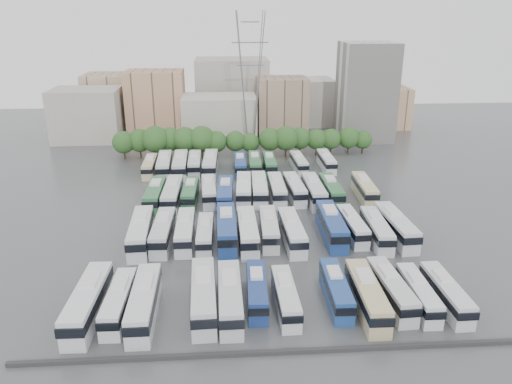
{
  "coord_description": "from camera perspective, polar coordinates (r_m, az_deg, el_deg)",
  "views": [
    {
      "loc": [
        -5.48,
        -76.23,
        34.36
      ],
      "look_at": [
        0.48,
        8.49,
        3.0
      ],
      "focal_mm": 35.0,
      "sensor_mm": 36.0,
      "label": 1
    }
  ],
  "objects": [
    {
      "name": "bus_r1_s1",
      "position": [
        78.84,
        -13.04,
        -4.44
      ],
      "size": [
        3.55,
        13.78,
        4.29
      ],
      "rotation": [
        0.0,
        0.0,
        0.04
      ],
      "color": "silver",
      "rests_on": "ground"
    },
    {
      "name": "bus_r2_s11",
      "position": [
        95.79,
        8.59,
        0.23
      ],
      "size": [
        2.75,
        12.47,
        3.91
      ],
      "rotation": [
        0.0,
        0.0,
        -0.0
      ],
      "color": "#2F6E3E",
      "rests_on": "ground"
    },
    {
      "name": "bus_r0_s9",
      "position": [
        63.57,
        9.13,
        -10.89
      ],
      "size": [
        2.75,
        11.37,
        3.55
      ],
      "rotation": [
        0.0,
        0.0,
        -0.02
      ],
      "color": "navy",
      "rests_on": "ground"
    },
    {
      "name": "bus_r1_s4",
      "position": [
        77.46,
        -5.84,
        -4.78
      ],
      "size": [
        2.59,
        11.08,
        3.47
      ],
      "rotation": [
        0.0,
        0.0,
        -0.02
      ],
      "color": "silver",
      "rests_on": "ground"
    },
    {
      "name": "bus_r1_s7",
      "position": [
        78.74,
        1.49,
        -4.11
      ],
      "size": [
        3.04,
        12.22,
        3.81
      ],
      "rotation": [
        0.0,
        0.0,
        -0.03
      ],
      "color": "silver",
      "rests_on": "ground"
    },
    {
      "name": "bus_r2_s8",
      "position": [
        95.39,
        2.41,
        0.35
      ],
      "size": [
        2.75,
        12.36,
        3.87
      ],
      "rotation": [
        0.0,
        0.0,
        -0.0
      ],
      "color": "silver",
      "rests_on": "ground"
    },
    {
      "name": "bus_r1_s3",
      "position": [
        78.44,
        -8.1,
        -4.41
      ],
      "size": [
        2.72,
        12.27,
        3.85
      ],
      "rotation": [
        0.0,
        0.0,
        0.0
      ],
      "color": "silver",
      "rests_on": "ground"
    },
    {
      "name": "electricity_pylon",
      "position": [
        127.42,
        -0.65,
        13.19
      ],
      "size": [
        9.0,
        6.91,
        33.83
      ],
      "color": "slate",
      "rests_on": "ground"
    },
    {
      "name": "bus_r0_s1",
      "position": [
        62.55,
        -15.39,
        -11.96
      ],
      "size": [
        2.76,
        11.52,
        3.6
      ],
      "rotation": [
        0.0,
        0.0,
        -0.02
      ],
      "color": "silver",
      "rests_on": "ground"
    },
    {
      "name": "bus_r1_s11",
      "position": [
        81.22,
        10.93,
        -3.77
      ],
      "size": [
        2.96,
        11.71,
        3.65
      ],
      "rotation": [
        0.0,
        0.0,
        0.04
      ],
      "color": "silver",
      "rests_on": "ground"
    },
    {
      "name": "bus_r2_s9",
      "position": [
        95.86,
        4.43,
        0.4
      ],
      "size": [
        3.25,
        12.35,
        3.84
      ],
      "rotation": [
        0.0,
        0.0,
        0.05
      ],
      "color": "silver",
      "rests_on": "ground"
    },
    {
      "name": "bus_r3_s10",
      "position": [
        112.8,
        4.91,
        3.37
      ],
      "size": [
        2.87,
        11.2,
        3.49
      ],
      "rotation": [
        0.0,
        0.0,
        0.04
      ],
      "color": "silver",
      "rests_on": "ground"
    },
    {
      "name": "city_buildings",
      "position": [
        150.46,
        -4.79,
        10.06
      ],
      "size": [
        102.0,
        35.0,
        20.0
      ],
      "color": "#9E998E",
      "rests_on": "ground"
    },
    {
      "name": "bus_r3_s7",
      "position": [
        111.1,
        -0.13,
        3.25
      ],
      "size": [
        3.05,
        12.09,
        3.77
      ],
      "rotation": [
        0.0,
        0.0,
        -0.04
      ],
      "color": "#2F6F3F",
      "rests_on": "ground"
    },
    {
      "name": "bus_r1_s13",
      "position": [
        81.94,
        15.67,
        -3.76
      ],
      "size": [
        3.49,
        13.44,
        4.18
      ],
      "rotation": [
        0.0,
        0.0,
        0.04
      ],
      "color": "silver",
      "rests_on": "ground"
    },
    {
      "name": "bus_r1_s12",
      "position": [
        80.37,
        13.6,
        -4.16
      ],
      "size": [
        3.19,
        12.42,
        3.87
      ],
      "rotation": [
        0.0,
        0.0,
        -0.04
      ],
      "color": "silver",
      "rests_on": "ground"
    },
    {
      "name": "bus_r2_s10",
      "position": [
        94.7,
        6.62,
        0.16
      ],
      "size": [
        2.94,
        13.2,
        4.14
      ],
      "rotation": [
        0.0,
        0.0,
        0.0
      ],
      "color": "silver",
      "rests_on": "ground"
    },
    {
      "name": "bus_r1_s10",
      "position": [
        80.08,
        8.62,
        -3.74
      ],
      "size": [
        3.21,
        13.67,
        4.27
      ],
      "rotation": [
        0.0,
        0.0,
        -0.02
      ],
      "color": "navy",
      "rests_on": "ground"
    },
    {
      "name": "ground",
      "position": [
        83.79,
        0.08,
        -3.94
      ],
      "size": [
        220.0,
        220.0,
        0.0
      ],
      "primitive_type": "plane",
      "color": "#424447",
      "rests_on": "ground"
    },
    {
      "name": "parapet",
      "position": [
        55.34,
        2.64,
        -17.81
      ],
      "size": [
        56.0,
        0.5,
        0.5
      ],
      "primitive_type": "cube",
      "color": "#2D2D30",
      "rests_on": "ground"
    },
    {
      "name": "bus_r2_s6",
      "position": [
        95.07,
        -1.41,
        0.33
      ],
      "size": [
        3.43,
        12.86,
        4.0
      ],
      "rotation": [
        0.0,
        0.0,
        -0.05
      ],
      "color": "white",
      "rests_on": "ground"
    },
    {
      "name": "bus_r3_s4",
      "position": [
        110.72,
        -5.24,
        3.22
      ],
      "size": [
        3.37,
        13.5,
        4.21
      ],
      "rotation": [
        0.0,
        0.0,
        -0.03
      ],
      "color": "silver",
      "rests_on": "ground"
    },
    {
      "name": "bus_r3_s0",
      "position": [
        112.42,
        -12.03,
        2.94
      ],
      "size": [
        2.59,
        11.27,
        3.53
      ],
      "rotation": [
        0.0,
        0.0,
        0.01
      ],
      "color": "#CFBC8E",
      "rests_on": "ground"
    },
    {
      "name": "bus_r0_s0",
      "position": [
        62.88,
        -18.64,
        -11.8
      ],
      "size": [
        3.35,
        13.7,
        4.27
      ],
      "rotation": [
        0.0,
        0.0,
        -0.03
      ],
      "color": "silver",
      "rests_on": "ground"
    },
    {
      "name": "apartment_tower",
      "position": [
        141.53,
        12.46,
        11.12
      ],
      "size": [
        14.0,
        14.0,
        26.0
      ],
      "primitive_type": "cube",
      "color": "silver",
      "rests_on": "ground"
    },
    {
      "name": "bus_r3_s8",
      "position": [
        111.52,
        1.55,
        3.26
      ],
      "size": [
        2.66,
        11.46,
        3.59
      ],
      "rotation": [
        0.0,
        0.0,
        -0.01
      ],
      "color": "#2F6F43",
      "rests_on": "ground"
    },
    {
      "name": "bus_r0_s7",
      "position": [
        61.56,
        3.41,
        -11.82
      ],
      "size": [
        2.56,
        11.03,
        3.45
      ],
      "rotation": [
        0.0,
        0.0,
        0.02
      ],
      "color": "silver",
      "rests_on": "ground"
    },
    {
      "name": "bus_r2_s13",
      "position": [
        97.73,
        12.28,
        0.39
      ],
      "size": [
        3.19,
        12.5,
        3.89
      ],
      "rotation": [
        0.0,
        0.0,
        -0.04
      ],
      "color": "beige",
      "rests_on": "ground"
    },
    {
      "name": "bus_r1_s6",
      "position": [
        77.29,
        -0.96,
        -4.48
      ],
      "size": [
        2.96,
        13.08,
        4.1
      ],
      "rotation": [
        0.0,
        0.0,
        0.01
      ],
      "color": "silver",
      "rests_on": "ground"
    },
    {
      "name": "bus_r0_s2",
      "position": [
        61.27,
        -12.66,
        -12.16
      ],
      "size": [
        2.94,
        13.1,
        4.1
      ],
      "rotation": [
        0.0,
        0.0,
        0.01
      ],
      "color": "silver",
      "rests_on": "ground"
    },
    {
      "name": "bus_r3_s1",
      "position": [
        111.51,
        -10.43,
        3.07
      ],
      "size": [
        3.42,
        13.3,
        4.14
      ],
      "rotation": [
        0.0,
        0.0,
        0.04
      ],
      "color": "silver",
      "rests_on": "ground"
    },
    {
      "name": "bus_r3_s2",
      "position": [
        110.84,
        -8.64,
        3.1
      ],
      "size": [
        3.26,
        13.64,
        4.26
      ],
      "rotation": [
        0.0,
        0.0,
        0.02
      ],
      "color": "silver",
      "rests_on": "ground"
    },
    {
      "name": "bus_r0_s11",
      "position": [
        64.77,
        15.18,
        -10.66
      ],
      "size": [
        3.21,
        12.07,
        3.75
      ],
      "rotation": [
        0.0,
        0.0,
        0.05
      ],
      "color": "silver",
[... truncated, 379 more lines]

